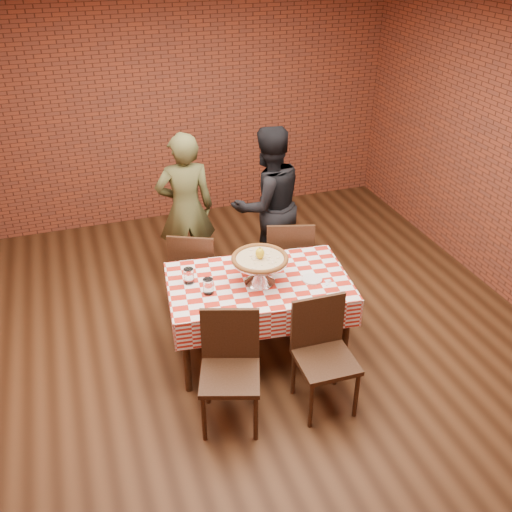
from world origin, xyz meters
name	(u,v)px	position (x,y,z in m)	size (l,w,h in m)	color
ground	(251,352)	(0.00, 0.00, 0.00)	(6.00, 6.00, 0.00)	black
back_wall	(172,105)	(0.00, 3.00, 1.45)	(5.50, 5.50, 0.00)	brown
table	(259,317)	(0.07, 0.00, 0.38)	(1.51, 0.91, 0.75)	#392316
tablecloth	(259,293)	(0.07, 0.00, 0.63)	(1.54, 0.94, 0.26)	red
pizza_stand	(260,271)	(0.08, -0.01, 0.86)	(0.47, 0.47, 0.21)	silver
pizza	(260,259)	(0.08, -0.01, 0.97)	(0.48, 0.48, 0.03)	beige
lemon	(260,253)	(0.08, -0.01, 1.03)	(0.07, 0.07, 0.10)	gold
water_glass_left	(208,286)	(-0.38, -0.04, 0.82)	(0.08, 0.08, 0.13)	white
water_glass_right	(189,276)	(-0.49, 0.16, 0.82)	(0.08, 0.08, 0.13)	white
side_plate	(312,279)	(0.50, -0.13, 0.76)	(0.17, 0.17, 0.01)	white
sweetener_packet_a	(327,284)	(0.60, -0.23, 0.76)	(0.05, 0.04, 0.01)	white
sweetener_packet_b	(328,281)	(0.62, -0.19, 0.76)	(0.05, 0.04, 0.01)	white
condiment_caddy	(253,254)	(0.13, 0.33, 0.83)	(0.10, 0.08, 0.14)	silver
chair_near_left	(230,375)	(-0.41, -0.73, 0.46)	(0.44, 0.44, 0.93)	#392316
chair_near_right	(326,360)	(0.35, -0.80, 0.46)	(0.44, 0.44, 0.92)	#392316
chair_far_left	(197,269)	(-0.28, 0.83, 0.46)	(0.43, 0.43, 0.91)	#392316
chair_far_right	(288,257)	(0.63, 0.73, 0.47)	(0.45, 0.45, 0.93)	#392316
diner_olive	(186,209)	(-0.23, 1.43, 0.82)	(0.60, 0.39, 1.63)	#4B4C28
diner_black	(268,205)	(0.59, 1.22, 0.84)	(0.81, 0.63, 1.67)	black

